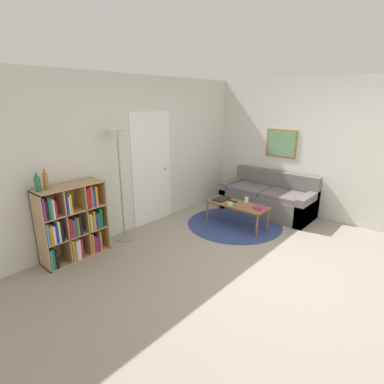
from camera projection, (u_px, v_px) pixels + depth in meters
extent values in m
plane|color=gray|center=(278.00, 270.00, 4.03)|extent=(14.00, 14.00, 0.00)
cube|color=silver|center=(147.00, 153.00, 5.29)|extent=(7.60, 0.05, 2.60)
cube|color=white|center=(152.00, 169.00, 5.40)|extent=(0.90, 0.02, 2.01)
sphere|color=tan|center=(165.00, 168.00, 5.63)|extent=(0.04, 0.04, 0.04)
cube|color=silver|center=(276.00, 146.00, 6.13)|extent=(0.05, 5.59, 2.60)
cube|color=olive|center=(281.00, 143.00, 6.01)|extent=(0.02, 0.65, 0.56)
cube|color=#669366|center=(281.00, 143.00, 6.00)|extent=(0.01, 0.59, 0.50)
cylinder|color=navy|center=(234.00, 224.00, 5.55)|extent=(1.73, 1.73, 0.01)
cube|color=tan|center=(40.00, 232.00, 3.91)|extent=(0.02, 0.34, 1.08)
cube|color=tan|center=(102.00, 213.00, 4.57)|extent=(0.02, 0.34, 1.08)
cube|color=tan|center=(69.00, 186.00, 4.08)|extent=(0.94, 0.34, 0.02)
cube|color=tan|center=(77.00, 255.00, 4.40)|extent=(0.94, 0.34, 0.02)
cube|color=tan|center=(68.00, 219.00, 4.34)|extent=(0.94, 0.02, 1.08)
cube|color=tan|center=(63.00, 225.00, 4.13)|extent=(0.02, 0.32, 1.05)
cube|color=tan|center=(83.00, 219.00, 4.35)|extent=(0.02, 0.32, 1.05)
cube|color=tan|center=(75.00, 233.00, 4.29)|extent=(0.90, 0.32, 0.02)
cube|color=tan|center=(72.00, 210.00, 4.19)|extent=(0.90, 0.32, 0.02)
cube|color=teal|center=(48.00, 259.00, 4.01)|extent=(0.03, 0.23, 0.28)
cube|color=#196B38|center=(51.00, 258.00, 4.03)|extent=(0.03, 0.21, 0.29)
cube|color=black|center=(53.00, 257.00, 4.08)|extent=(0.03, 0.27, 0.25)
cube|color=orange|center=(70.00, 249.00, 4.24)|extent=(0.03, 0.25, 0.31)
cube|color=teal|center=(72.00, 250.00, 4.28)|extent=(0.02, 0.26, 0.24)
cube|color=silver|center=(75.00, 249.00, 4.27)|extent=(0.03, 0.21, 0.28)
cube|color=silver|center=(77.00, 248.00, 4.30)|extent=(0.03, 0.22, 0.30)
cube|color=#B21E23|center=(79.00, 247.00, 4.31)|extent=(0.03, 0.19, 0.30)
cube|color=orange|center=(90.00, 243.00, 4.44)|extent=(0.03, 0.19, 0.31)
cube|color=#7F287A|center=(91.00, 243.00, 4.49)|extent=(0.03, 0.26, 0.26)
cube|color=#B21E23|center=(93.00, 242.00, 4.51)|extent=(0.02, 0.25, 0.24)
cube|color=navy|center=(95.00, 241.00, 4.53)|extent=(0.02, 0.25, 0.27)
cube|color=orange|center=(97.00, 239.00, 4.54)|extent=(0.03, 0.23, 0.30)
cube|color=teal|center=(45.00, 234.00, 3.90)|extent=(0.03, 0.20, 0.30)
cube|color=orange|center=(48.00, 234.00, 3.94)|extent=(0.03, 0.23, 0.26)
cube|color=silver|center=(51.00, 234.00, 3.96)|extent=(0.03, 0.21, 0.25)
cube|color=navy|center=(54.00, 233.00, 3.98)|extent=(0.03, 0.19, 0.25)
cube|color=silver|center=(55.00, 230.00, 4.03)|extent=(0.03, 0.26, 0.29)
cube|color=black|center=(58.00, 229.00, 4.04)|extent=(0.03, 0.22, 0.29)
cube|color=#B21E23|center=(67.00, 227.00, 4.14)|extent=(0.03, 0.27, 0.28)
cube|color=#7F287A|center=(69.00, 227.00, 4.17)|extent=(0.03, 0.26, 0.25)
cube|color=#196B38|center=(72.00, 226.00, 4.19)|extent=(0.03, 0.24, 0.25)
cube|color=olive|center=(74.00, 225.00, 4.22)|extent=(0.03, 0.26, 0.27)
cube|color=black|center=(77.00, 223.00, 4.24)|extent=(0.03, 0.25, 0.30)
cube|color=gold|center=(86.00, 221.00, 4.36)|extent=(0.03, 0.27, 0.27)
cube|color=teal|center=(88.00, 221.00, 4.38)|extent=(0.02, 0.26, 0.25)
cube|color=orange|center=(92.00, 220.00, 4.38)|extent=(0.03, 0.20, 0.29)
cube|color=navy|center=(93.00, 220.00, 4.43)|extent=(0.03, 0.25, 0.24)
cube|color=#196B38|center=(95.00, 219.00, 4.45)|extent=(0.03, 0.23, 0.25)
cube|color=#196B38|center=(97.00, 217.00, 4.46)|extent=(0.03, 0.22, 0.29)
cube|color=#7F287A|center=(41.00, 209.00, 3.80)|extent=(0.03, 0.21, 0.30)
cube|color=black|center=(43.00, 209.00, 3.83)|extent=(0.03, 0.23, 0.27)
cube|color=#196B38|center=(46.00, 208.00, 3.85)|extent=(0.02, 0.22, 0.29)
cube|color=teal|center=(47.00, 208.00, 3.89)|extent=(0.02, 0.27, 0.26)
cube|color=silver|center=(49.00, 207.00, 3.91)|extent=(0.02, 0.27, 0.26)
cube|color=#B21E23|center=(53.00, 208.00, 3.91)|extent=(0.03, 0.20, 0.23)
cube|color=navy|center=(63.00, 203.00, 4.03)|extent=(0.02, 0.24, 0.28)
cube|color=silver|center=(66.00, 204.00, 4.05)|extent=(0.02, 0.22, 0.25)
cube|color=gold|center=(67.00, 202.00, 4.07)|extent=(0.02, 0.26, 0.27)
cube|color=#B21E23|center=(84.00, 198.00, 4.24)|extent=(0.03, 0.22, 0.29)
cube|color=#B21E23|center=(87.00, 197.00, 4.26)|extent=(0.03, 0.22, 0.31)
cube|color=olive|center=(88.00, 196.00, 4.28)|extent=(0.03, 0.22, 0.31)
cube|color=navy|center=(91.00, 197.00, 4.31)|extent=(0.03, 0.23, 0.26)
cube|color=orange|center=(92.00, 195.00, 4.35)|extent=(0.03, 0.26, 0.29)
cylinder|color=gray|center=(125.00, 238.00, 4.95)|extent=(0.28, 0.28, 0.01)
cylinder|color=gray|center=(121.00, 187.00, 4.69)|extent=(0.02, 0.02, 1.69)
cone|color=white|center=(117.00, 132.00, 4.44)|extent=(0.32, 0.32, 0.10)
cube|color=#66605B|center=(266.00, 203.00, 6.05)|extent=(0.83, 1.80, 0.41)
cube|color=#66605B|center=(275.00, 190.00, 6.23)|extent=(0.16, 1.80, 0.81)
cube|color=#66605B|center=(307.00, 209.00, 5.51)|extent=(0.83, 0.16, 0.55)
cube|color=#66605B|center=(233.00, 192.00, 6.55)|extent=(0.83, 0.16, 0.55)
cube|color=#665862|center=(283.00, 196.00, 5.69)|extent=(0.63, 0.72, 0.10)
cube|color=#665862|center=(249.00, 188.00, 6.15)|extent=(0.63, 0.72, 0.10)
cube|color=brown|center=(237.00, 204.00, 5.35)|extent=(0.46, 1.12, 0.02)
cylinder|color=brown|center=(257.00, 226.00, 4.95)|extent=(0.04, 0.04, 0.40)
cylinder|color=brown|center=(207.00, 211.00, 5.61)|extent=(0.04, 0.04, 0.40)
cylinder|color=brown|center=(268.00, 219.00, 5.22)|extent=(0.04, 0.04, 0.40)
cylinder|color=brown|center=(219.00, 206.00, 5.88)|extent=(0.04, 0.04, 0.40)
cube|color=black|center=(221.00, 199.00, 5.58)|extent=(0.35, 0.23, 0.02)
cylinder|color=#9ED193|center=(230.00, 204.00, 5.26)|extent=(0.10, 0.10, 0.05)
cube|color=orange|center=(260.00, 209.00, 5.08)|extent=(0.15, 0.17, 0.02)
cube|color=#7F287A|center=(259.00, 208.00, 5.07)|extent=(0.15, 0.17, 0.02)
cylinder|color=white|center=(246.00, 200.00, 5.40)|extent=(0.07, 0.07, 0.09)
cube|color=black|center=(233.00, 201.00, 5.44)|extent=(0.06, 0.16, 0.02)
cylinder|color=#236633|center=(38.00, 184.00, 3.79)|extent=(0.07, 0.07, 0.19)
cylinder|color=#236633|center=(36.00, 175.00, 3.75)|extent=(0.03, 0.03, 0.05)
cylinder|color=olive|center=(46.00, 181.00, 3.86)|extent=(0.06, 0.06, 0.22)
cylinder|color=olive|center=(44.00, 171.00, 3.82)|extent=(0.02, 0.02, 0.05)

